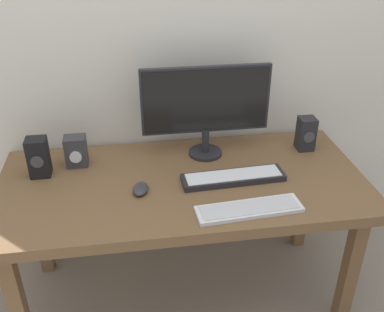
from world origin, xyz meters
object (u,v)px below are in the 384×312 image
at_px(mouse, 140,189).
at_px(audio_controller, 76,151).
at_px(keyboard_primary, 233,177).
at_px(keyboard_secondary, 249,209).
at_px(speaker_left, 38,157).
at_px(desk, 183,193).
at_px(monitor, 206,105).
at_px(speaker_right, 306,134).

distance_m(mouse, audio_controller, 0.40).
relative_size(keyboard_primary, keyboard_secondary, 1.06).
height_order(keyboard_primary, mouse, same).
distance_m(keyboard_primary, audio_controller, 0.74).
bearing_deg(keyboard_secondary, speaker_left, 154.82).
relative_size(desk, mouse, 15.67).
distance_m(desk, audio_controller, 0.54).
bearing_deg(mouse, keyboard_secondary, -13.75).
distance_m(keyboard_secondary, mouse, 0.47).
height_order(desk, monitor, monitor).
relative_size(keyboard_secondary, mouse, 4.18).
distance_m(monitor, keyboard_primary, 0.37).
xyz_separation_m(speaker_right, audio_controller, (-1.12, 0.01, -0.01)).
bearing_deg(speaker_right, keyboard_secondary, -131.30).
distance_m(monitor, speaker_right, 0.54).
height_order(monitor, keyboard_secondary, monitor).
bearing_deg(keyboard_secondary, desk, 131.08).
height_order(desk, speaker_left, speaker_left).
height_order(keyboard_secondary, audio_controller, audio_controller).
bearing_deg(desk, audio_controller, 156.50).
bearing_deg(monitor, speaker_right, -3.07).
height_order(monitor, speaker_left, monitor).
height_order(keyboard_primary, audio_controller, audio_controller).
xyz_separation_m(desk, monitor, (0.14, 0.23, 0.33)).
bearing_deg(monitor, keyboard_primary, -72.71).
relative_size(monitor, speaker_left, 3.30).
bearing_deg(desk, speaker_left, 167.68).
distance_m(speaker_right, audio_controller, 1.12).
bearing_deg(speaker_left, desk, -12.32).
height_order(keyboard_secondary, speaker_left, speaker_left).
bearing_deg(audio_controller, speaker_right, -0.36).
height_order(keyboard_secondary, mouse, mouse).
relative_size(monitor, keyboard_secondary, 1.38).
relative_size(monitor, audio_controller, 4.16).
xyz_separation_m(desk, keyboard_primary, (0.22, -0.04, 0.09)).
bearing_deg(mouse, audio_controller, 147.92).
bearing_deg(keyboard_secondary, keyboard_primary, 92.77).
bearing_deg(monitor, speaker_left, -173.49).
bearing_deg(desk, speaker_right, 17.13).
bearing_deg(speaker_right, speaker_left, -177.26).
relative_size(monitor, mouse, 5.79).
bearing_deg(keyboard_primary, speaker_right, 29.10).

